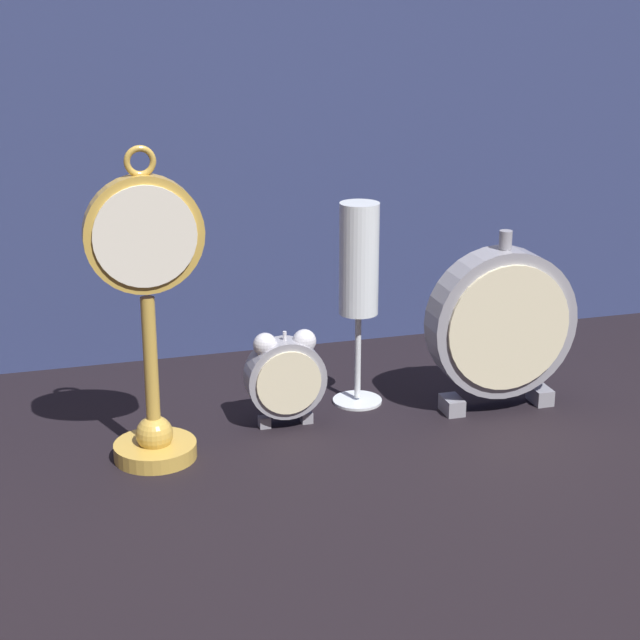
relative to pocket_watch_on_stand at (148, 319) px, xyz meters
The scene contains 6 objects.
ground_plane 0.24m from the pocket_watch_on_stand, 11.03° to the right, with size 4.00×4.00×0.00m, color black.
fabric_backdrop_drape 0.40m from the pocket_watch_on_stand, 57.54° to the left, with size 1.38×0.01×0.72m, color navy.
pocket_watch_on_stand is the anchor object (origin of this frame).
alarm_clock_twin_bell 0.18m from the pocket_watch_on_stand, 16.23° to the left, with size 0.09×0.03×0.11m.
mantel_clock_silver 0.39m from the pocket_watch_on_stand, ahead, with size 0.17×0.04×0.20m.
champagne_flute 0.25m from the pocket_watch_on_stand, 19.10° to the left, with size 0.06×0.06×0.23m.
Camera 1 is at (-0.29, -0.95, 0.47)m, focal length 60.00 mm.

